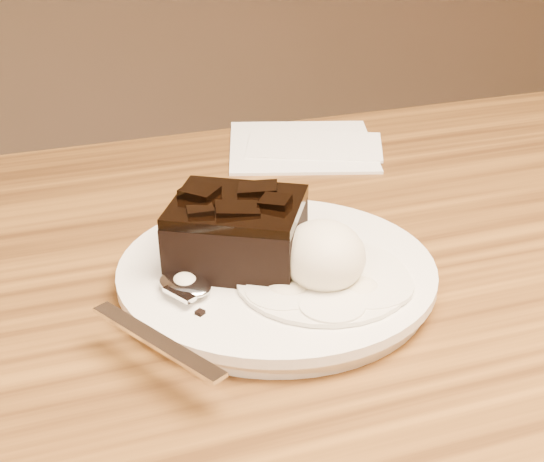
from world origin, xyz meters
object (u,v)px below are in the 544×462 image
object	(u,v)px
plate	(277,277)
brownie	(237,236)
spoon	(185,286)
napkin	(302,145)
ice_cream_scoop	(324,256)

from	to	relation	value
plate	brownie	distance (m)	0.04
brownie	spoon	distance (m)	0.05
spoon	plate	bearing A→B (deg)	-16.24
plate	napkin	size ratio (longest dim) A/B	1.53
plate	brownie	xyz separation A→B (m)	(-0.02, 0.01, 0.03)
ice_cream_scoop	spoon	bearing A→B (deg)	169.74
napkin	brownie	bearing A→B (deg)	-120.72
spoon	napkin	bearing A→B (deg)	27.17
brownie	ice_cream_scoop	size ratio (longest dim) A/B	1.47
plate	ice_cream_scoop	size ratio (longest dim) A/B	3.74
ice_cream_scoop	plate	bearing A→B (deg)	125.55
plate	napkin	distance (m)	0.28
brownie	ice_cream_scoop	xyz separation A→B (m)	(0.05, -0.04, -0.00)
brownie	napkin	size ratio (longest dim) A/B	0.60
brownie	ice_cream_scoop	bearing A→B (deg)	-44.21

